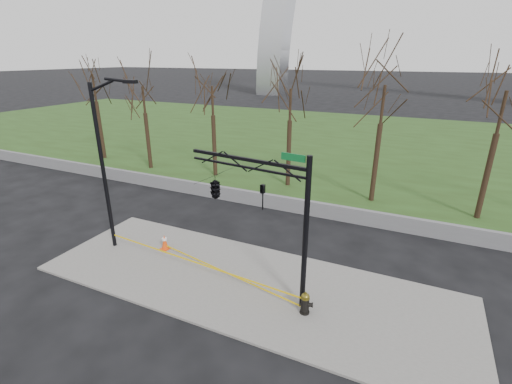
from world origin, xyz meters
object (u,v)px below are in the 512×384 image
at_px(street_light, 105,157).
at_px(traffic_signal_mast, 231,190).
at_px(traffic_cone, 165,242).
at_px(fire_hydrant, 305,303).

height_order(street_light, traffic_signal_mast, street_light).
distance_m(traffic_cone, traffic_signal_mast, 5.67).
relative_size(fire_hydrant, street_light, 0.11).
relative_size(traffic_cone, traffic_signal_mast, 0.13).
xyz_separation_m(fire_hydrant, traffic_cone, (-7.72, 1.62, -0.03)).
bearing_deg(traffic_signal_mast, street_light, -173.66).
height_order(fire_hydrant, traffic_cone, fire_hydrant).
height_order(fire_hydrant, traffic_signal_mast, traffic_signal_mast).
distance_m(fire_hydrant, traffic_cone, 7.89).
height_order(traffic_cone, traffic_signal_mast, traffic_signal_mast).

